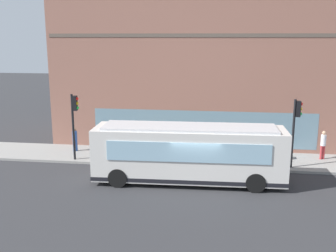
{
  "coord_description": "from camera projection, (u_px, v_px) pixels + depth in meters",
  "views": [
    {
      "loc": [
        -19.77,
        -1.19,
        7.64
      ],
      "look_at": [
        3.25,
        1.93,
        2.4
      ],
      "focal_mm": 42.71,
      "sensor_mm": 36.0,
      "label": 1
    }
  ],
  "objects": [
    {
      "name": "building_corner",
      "position": [
        207.0,
        45.0,
        29.12
      ],
      "size": [
        7.58,
        21.18,
        13.97
      ],
      "color": "#8C5B4C",
      "rests_on": "ground"
    },
    {
      "name": "pedestrian_by_light_pole",
      "position": [
        195.0,
        143.0,
        25.2
      ],
      "size": [
        0.32,
        0.32,
        1.54
      ],
      "color": "gold",
      "rests_on": "sidewalk_curb"
    },
    {
      "name": "traffic_light_down_block",
      "position": [
        74.0,
        114.0,
        24.21
      ],
      "size": [
        0.32,
        0.49,
        4.09
      ],
      "color": "black",
      "rests_on": "sidewalk_curb"
    },
    {
      "name": "pedestrian_near_hydrant",
      "position": [
        153.0,
        146.0,
        24.28
      ],
      "size": [
        0.32,
        0.32,
        1.71
      ],
      "color": "#3F8C4C",
      "rests_on": "sidewalk_curb"
    },
    {
      "name": "newspaper_vending_box",
      "position": [
        280.0,
        152.0,
        24.71
      ],
      "size": [
        0.44,
        0.42,
        0.9
      ],
      "color": "#263F99",
      "rests_on": "sidewalk_curb"
    },
    {
      "name": "sidewalk_curb",
      "position": [
        201.0,
        159.0,
        25.23
      ],
      "size": [
        3.68,
        40.0,
        0.15
      ],
      "primitive_type": "cube",
      "color": "gray",
      "rests_on": "ground"
    },
    {
      "name": "ground",
      "position": [
        196.0,
        185.0,
        20.95
      ],
      "size": [
        120.0,
        120.0,
        0.0
      ],
      "primitive_type": "plane",
      "color": "#2D2D30"
    },
    {
      "name": "pedestrian_walking_along_curb",
      "position": [
        323.0,
        143.0,
        24.66
      ],
      "size": [
        0.32,
        0.32,
        1.8
      ],
      "color": "#B23338",
      "rests_on": "sidewalk_curb"
    },
    {
      "name": "city_bus_nearside",
      "position": [
        189.0,
        154.0,
        21.12
      ],
      "size": [
        2.88,
        10.12,
        3.07
      ],
      "color": "silver",
      "rests_on": "ground"
    },
    {
      "name": "pedestrian_near_building_entrance",
      "position": [
        75.0,
        138.0,
        26.48
      ],
      "size": [
        0.32,
        0.32,
        1.56
      ],
      "color": "#3359A5",
      "rests_on": "sidewalk_curb"
    },
    {
      "name": "fire_hydrant",
      "position": [
        201.0,
        157.0,
        24.14
      ],
      "size": [
        0.35,
        0.35,
        0.74
      ],
      "color": "red",
      "rests_on": "sidewalk_curb"
    },
    {
      "name": "traffic_light_near_corner",
      "position": [
        296.0,
        120.0,
        22.71
      ],
      "size": [
        0.32,
        0.49,
        4.02
      ],
      "color": "black",
      "rests_on": "sidewalk_curb"
    }
  ]
}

